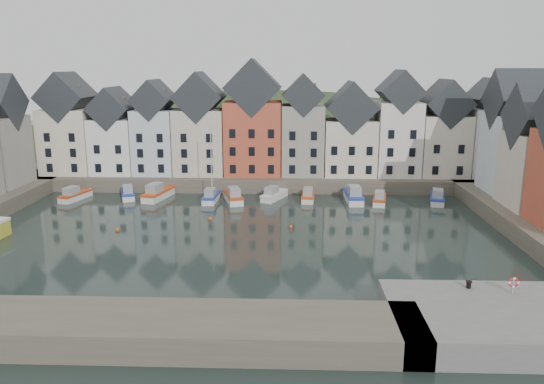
{
  "coord_description": "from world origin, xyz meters",
  "views": [
    {
      "loc": [
        5.87,
        -54.81,
        18.53
      ],
      "look_at": [
        3.74,
        6.0,
        4.11
      ],
      "focal_mm": 35.0,
      "sensor_mm": 36.0,
      "label": 1
    }
  ],
  "objects_px": {
    "mooring_bollard": "(469,284)",
    "life_ring_post": "(513,283)",
    "boat_d": "(211,197)",
    "boat_a": "(75,195)"
  },
  "relations": [
    {
      "from": "mooring_bollard",
      "to": "boat_d",
      "type": "bearing_deg",
      "value": 126.34
    },
    {
      "from": "boat_a",
      "to": "boat_d",
      "type": "distance_m",
      "value": 19.62
    },
    {
      "from": "boat_a",
      "to": "mooring_bollard",
      "type": "xyz_separation_m",
      "value": [
        44.47,
        -34.0,
        1.65
      ]
    },
    {
      "from": "boat_a",
      "to": "mooring_bollard",
      "type": "distance_m",
      "value": 56.0
    },
    {
      "from": "boat_d",
      "to": "life_ring_post",
      "type": "height_order",
      "value": "boat_d"
    },
    {
      "from": "life_ring_post",
      "to": "mooring_bollard",
      "type": "bearing_deg",
      "value": 162.7
    },
    {
      "from": "boat_a",
      "to": "boat_d",
      "type": "height_order",
      "value": "boat_d"
    },
    {
      "from": "mooring_bollard",
      "to": "life_ring_post",
      "type": "relative_size",
      "value": 0.43
    },
    {
      "from": "boat_d",
      "to": "mooring_bollard",
      "type": "bearing_deg",
      "value": -50.95
    },
    {
      "from": "mooring_bollard",
      "to": "life_ring_post",
      "type": "xyz_separation_m",
      "value": [
        2.95,
        -0.92,
        0.55
      ]
    }
  ]
}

